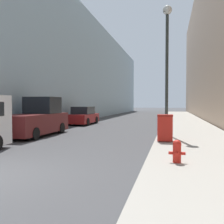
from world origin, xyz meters
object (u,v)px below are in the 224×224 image
object	(u,v)px
fire_hydrant	(177,151)
pickup_truck	(37,120)
parked_sedan_near	(83,116)
trash_bin	(165,128)
lamppost	(167,55)

from	to	relation	value
fire_hydrant	pickup_truck	world-z (taller)	pickup_truck
parked_sedan_near	trash_bin	bearing A→B (deg)	-52.05
trash_bin	lamppost	bearing A→B (deg)	89.82
lamppost	parked_sedan_near	size ratio (longest dim) A/B	1.70
pickup_truck	parked_sedan_near	size ratio (longest dim) A/B	1.21
lamppost	fire_hydrant	bearing A→B (deg)	-86.24
trash_bin	parked_sedan_near	xyz separation A→B (m)	(-7.30, 9.37, -0.05)
pickup_truck	parked_sedan_near	xyz separation A→B (m)	(-0.01, 7.80, -0.20)
fire_hydrant	lamppost	size ratio (longest dim) A/B	0.09
lamppost	parked_sedan_near	world-z (taller)	lamppost
fire_hydrant	pickup_truck	xyz separation A→B (m)	(-7.73, 5.59, 0.42)
fire_hydrant	lamppost	distance (m)	7.59
trash_bin	pickup_truck	xyz separation A→B (m)	(-7.29, 1.57, 0.15)
fire_hydrant	parked_sedan_near	world-z (taller)	parked_sedan_near
pickup_truck	fire_hydrant	bearing A→B (deg)	-35.88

